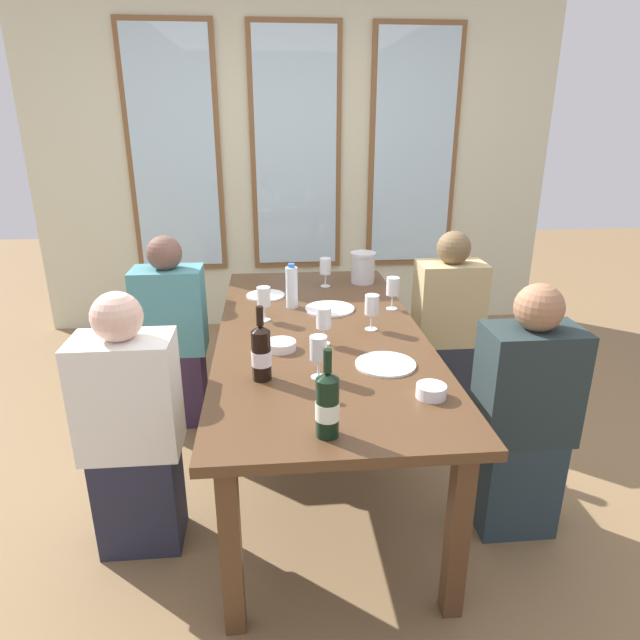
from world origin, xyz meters
TOP-DOWN VIEW (x-y plane):
  - ground_plane at (0.00, 0.00)m, footprint 12.00×12.00m
  - back_wall_with_windows at (0.00, 2.15)m, footprint 4.17×0.10m
  - dining_table at (0.00, 0.00)m, footprint 0.97×2.13m
  - white_plate_0 at (-0.26, 0.57)m, footprint 0.22×0.22m
  - white_plate_1 at (0.08, 0.30)m, footprint 0.26×0.26m
  - white_plate_2 at (0.23, -0.42)m, footprint 0.25×0.25m
  - metal_pitcher at (0.34, 0.79)m, footprint 0.16×0.16m
  - wine_bottle_0 at (-0.27, -0.50)m, footprint 0.08×0.08m
  - wine_bottle_1 at (-0.06, -0.93)m, footprint 0.08×0.08m
  - tasting_bowl_0 at (-0.19, -0.21)m, footprint 0.13×0.13m
  - tasting_bowl_1 at (0.34, -0.70)m, footprint 0.11×0.11m
  - water_bottle at (-0.12, 0.36)m, footprint 0.06×0.06m
  - wine_glass_0 at (0.10, 0.73)m, footprint 0.07×0.07m
  - wine_glass_1 at (0.41, 0.28)m, footprint 0.07×0.07m
  - wine_glass_2 at (-0.05, -0.51)m, footprint 0.07×0.07m
  - wine_glass_3 at (-0.27, 0.17)m, footprint 0.07×0.07m
  - wine_glass_4 at (0.25, -0.01)m, footprint 0.07×0.07m
  - wine_glass_5 at (0.00, -0.17)m, footprint 0.07×0.07m
  - seated_person_0 at (-0.80, -0.50)m, footprint 0.38×0.24m
  - seated_person_1 at (0.80, -0.54)m, footprint 0.38×0.24m
  - seated_person_2 at (-0.80, 0.51)m, footprint 0.38×0.24m
  - seated_person_3 at (0.80, 0.49)m, footprint 0.38×0.24m

SIDE VIEW (x-z plane):
  - ground_plane at x=0.00m, z-range 0.00..0.00m
  - seated_person_0 at x=-0.80m, z-range -0.03..1.08m
  - seated_person_1 at x=0.80m, z-range -0.03..1.08m
  - seated_person_2 at x=-0.80m, z-range -0.03..1.08m
  - seated_person_3 at x=0.80m, z-range -0.03..1.08m
  - dining_table at x=0.00m, z-range 0.30..1.04m
  - white_plate_0 at x=-0.26m, z-range 0.74..0.75m
  - white_plate_1 at x=0.08m, z-range 0.74..0.75m
  - white_plate_2 at x=0.23m, z-range 0.74..0.75m
  - tasting_bowl_0 at x=-0.19m, z-range 0.74..0.78m
  - tasting_bowl_1 at x=0.34m, z-range 0.74..0.79m
  - metal_pitcher at x=0.34m, z-range 0.74..0.93m
  - wine_bottle_0 at x=-0.27m, z-range 0.70..1.00m
  - wine_bottle_1 at x=-0.06m, z-range 0.70..1.00m
  - water_bottle at x=-0.12m, z-range 0.73..0.97m
  - wine_glass_0 at x=0.10m, z-range 0.77..0.94m
  - wine_glass_2 at x=-0.05m, z-range 0.77..0.94m
  - wine_glass_5 at x=0.00m, z-range 0.77..0.94m
  - wine_glass_1 at x=0.41m, z-range 0.77..0.94m
  - wine_glass_4 at x=0.25m, z-range 0.77..0.94m
  - wine_glass_3 at x=-0.27m, z-range 0.77..0.94m
  - back_wall_with_windows at x=0.00m, z-range 0.00..2.90m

